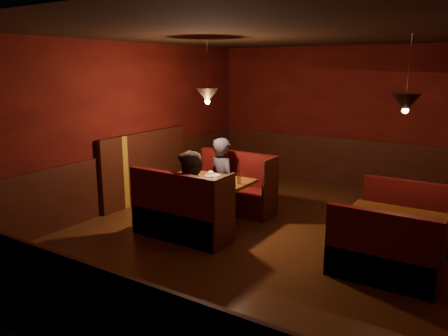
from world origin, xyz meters
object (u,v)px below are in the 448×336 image
Objects in this scene: main_bench_far at (235,192)px; second_bench_far at (405,225)px; main_bench_near at (180,217)px; main_table at (209,189)px; second_table at (394,226)px; second_bench_near at (383,260)px; diner_a at (223,165)px; diner_b at (192,184)px.

main_bench_far is 1.19× the size of second_bench_far.
main_bench_far is 1.00× the size of main_bench_near.
main_table is 1.20× the size of second_table.
main_table is at bearing 168.33° from second_bench_near.
second_bench_near is (2.84, -0.59, -0.28)m from main_table.
second_bench_near is 0.76× the size of diner_a.
main_bench_near is (0.00, -1.56, 0.00)m from main_bench_far.
main_table is 0.84× the size of diner_b.
main_bench_near reaches higher than main_table.
diner_a is (-2.96, -0.20, 0.54)m from second_bench_far.
main_bench_far is 2.89m from second_table.
main_bench_far reaches higher than second_bench_far.
main_bench_near is at bearing -151.08° from second_bench_far.
main_bench_near is 3.23m from second_bench_far.
second_bench_far is 1.37m from second_bench_near.
main_bench_near reaches higher than second_bench_near.
main_bench_near is at bearing -88.91° from main_table.
main_table is 0.70m from diner_b.
main_bench_near is (0.01, -0.78, -0.24)m from main_table.
diner_a reaches higher than main_bench_far.
diner_b is (-2.69, -0.73, 0.34)m from second_table.
diner_a reaches higher than diner_b.
diner_a is at bearing 101.09° from main_table.
main_table is 0.65m from diner_a.
main_table reaches higher than second_table.
diner_a is 1.25m from diner_b.
second_table is at bearing 92.20° from second_bench_near.
main_bench_near is 1.46m from diner_a.
diner_b is at bearing -164.71° from second_table.
second_bench_far is (2.83, 0.01, -0.04)m from main_bench_far.
main_table is 2.82m from second_table.
main_table is 0.83× the size of diner_a.
main_bench_near is 1.19× the size of second_bench_near.
second_table is 2.99m from diner_a.
diner_b reaches higher than main_bench_far.
diner_b reaches higher than second_table.
second_bench_far is at bearing 15.39° from main_table.
second_table is (2.80, -0.68, 0.15)m from main_bench_far.
second_table is 0.69× the size of diner_a.
second_bench_near is at bearing -90.00° from second_bench_far.
diner_a is (-2.96, 1.17, 0.54)m from second_bench_near.
second_bench_far is 3.01m from diner_a.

